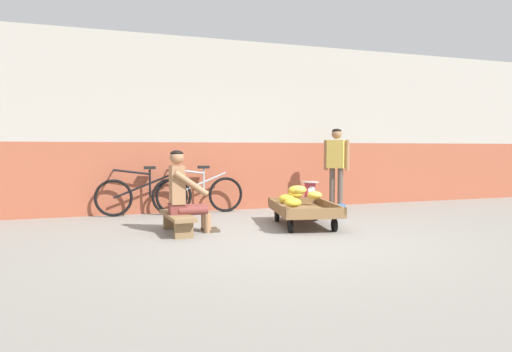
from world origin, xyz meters
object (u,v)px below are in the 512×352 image
(low_bench, at_px, (177,219))
(bicycle_near_left, at_px, (144,195))
(bicycle_far_left, at_px, (198,194))
(customer_adult, at_px, (336,160))
(banana_cart, at_px, (304,210))
(plastic_crate, at_px, (310,207))
(shopping_bag, at_px, (339,211))
(weighing_scale, at_px, (310,189))
(vendor_seated, at_px, (184,192))

(low_bench, relative_size, bicycle_near_left, 0.67)
(bicycle_far_left, xyz_separation_m, customer_adult, (2.50, -0.54, 0.60))
(banana_cart, bearing_deg, plastic_crate, 59.46)
(bicycle_far_left, height_order, shopping_bag, bicycle_far_left)
(plastic_crate, relative_size, customer_adult, 0.24)
(low_bench, distance_m, customer_adult, 3.53)
(weighing_scale, relative_size, bicycle_near_left, 0.18)
(banana_cart, relative_size, plastic_crate, 4.38)
(banana_cart, bearing_deg, weighing_scale, 59.43)
(low_bench, bearing_deg, shopping_bag, 9.09)
(vendor_seated, distance_m, weighing_scale, 2.56)
(plastic_crate, bearing_deg, customer_adult, 27.86)
(weighing_scale, xyz_separation_m, customer_adult, (0.72, 0.38, 0.50))
(plastic_crate, bearing_deg, weighing_scale, -90.00)
(weighing_scale, bearing_deg, bicycle_far_left, 152.59)
(low_bench, xyz_separation_m, bicycle_near_left, (-0.26, 1.89, 0.15))
(weighing_scale, relative_size, shopping_bag, 1.25)
(plastic_crate, distance_m, customer_adult, 1.15)
(low_bench, relative_size, vendor_seated, 0.97)
(banana_cart, xyz_separation_m, bicycle_near_left, (-2.15, 1.94, 0.11))
(banana_cart, distance_m, low_bench, 1.89)
(banana_cart, height_order, shopping_bag, banana_cart)
(plastic_crate, height_order, bicycle_near_left, bicycle_near_left)
(vendor_seated, relative_size, customer_adult, 0.75)
(plastic_crate, distance_m, shopping_bag, 0.57)
(banana_cart, distance_m, customer_adult, 2.01)
(bicycle_near_left, relative_size, shopping_bag, 6.92)
(shopping_bag, bearing_deg, customer_adult, 63.69)
(low_bench, xyz_separation_m, vendor_seated, (0.09, -0.00, 0.37))
(plastic_crate, bearing_deg, shopping_bag, -59.62)
(vendor_seated, xyz_separation_m, bicycle_near_left, (-0.35, 1.90, -0.21))
(low_bench, bearing_deg, customer_adult, 22.45)
(vendor_seated, relative_size, shopping_bag, 4.75)
(customer_adult, bearing_deg, banana_cart, -133.68)
(low_bench, xyz_separation_m, weighing_scale, (2.47, 0.93, 0.25))
(customer_adult, bearing_deg, vendor_seated, -156.96)
(banana_cart, distance_m, vendor_seated, 1.83)
(low_bench, bearing_deg, vendor_seated, -0.86)
(customer_adult, distance_m, shopping_bag, 1.28)
(bicycle_near_left, relative_size, customer_adult, 1.09)
(low_bench, bearing_deg, weighing_scale, 20.75)
(bicycle_near_left, bearing_deg, customer_adult, -9.50)
(bicycle_near_left, xyz_separation_m, customer_adult, (3.45, -0.58, 0.60))
(low_bench, bearing_deg, bicycle_far_left, 69.57)
(plastic_crate, height_order, shopping_bag, plastic_crate)
(banana_cart, distance_m, plastic_crate, 1.14)
(low_bench, distance_m, bicycle_far_left, 1.99)
(vendor_seated, xyz_separation_m, bicycle_far_left, (0.60, 1.86, -0.21))
(vendor_seated, bearing_deg, banana_cart, -1.40)
(low_bench, xyz_separation_m, customer_adult, (3.19, 1.32, 0.75))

